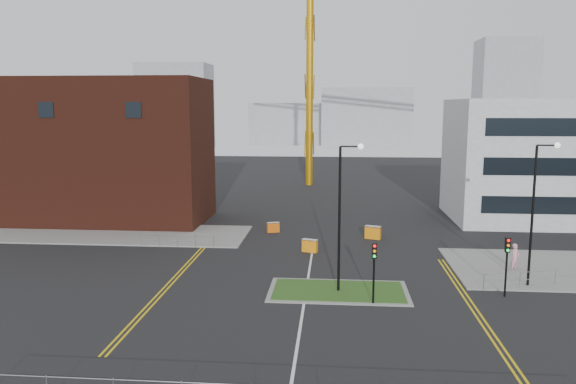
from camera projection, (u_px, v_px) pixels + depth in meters
The scene contains 23 objects.
ground at pixel (297, 345), 26.94m from camera, with size 200.00×200.00×0.00m, color black.
pavement_left at pixel (91, 233), 50.25m from camera, with size 28.00×8.00×0.12m, color slate.
island_kerb at pixel (338, 291), 34.65m from camera, with size 8.60×4.60×0.08m, color slate.
grass_island at pixel (338, 291), 34.65m from camera, with size 8.00×4.00×0.12m, color #264717.
brick_building at pixel (85, 152), 55.36m from camera, with size 24.20×10.07×14.24m.
streetlamp_island at pixel (343, 206), 33.81m from camera, with size 1.46×0.36×9.18m.
streetlamp_right_near at pixel (537, 203), 34.79m from camera, with size 1.46×0.36×9.18m.
traffic_light_island at pixel (374, 261), 32.11m from camera, with size 0.28×0.33×3.65m.
traffic_light_right at pixel (507, 255), 33.42m from camera, with size 0.28×0.33×3.65m.
railing_left at pixel (177, 238), 45.46m from camera, with size 6.05×0.05×1.10m.
centre_line at pixel (300, 329), 28.91m from camera, with size 0.15×30.00×0.01m, color silver.
yellow_left_a at pixel (173, 278), 37.53m from camera, with size 0.12×24.00×0.01m, color gold.
yellow_left_b at pixel (178, 278), 37.51m from camera, with size 0.12×24.00×0.01m, color gold.
yellow_right_a at pixel (470, 307), 32.07m from camera, with size 0.12×20.00×0.01m, color gold.
yellow_right_b at pixel (475, 307), 32.04m from camera, with size 0.12×20.00×0.01m, color gold.
skyline_a at pixel (176, 107), 146.72m from camera, with size 18.00×12.00×22.00m, color gray.
skyline_b at pixel (366, 118), 152.90m from camera, with size 24.00×12.00×16.00m, color gray.
skyline_c at pixel (504, 95), 144.17m from camera, with size 14.00×12.00×28.00m, color gray.
skyline_d at pixel (302, 124), 164.54m from camera, with size 30.00×12.00×12.00m, color gray.
pedestrian at pixel (515, 258), 38.85m from camera, with size 0.71×0.47×1.95m, color pink.
barrier_left at pixel (273, 227), 50.81m from camera, with size 1.16×0.68×0.92m.
barrier_mid at pixel (310, 245), 44.01m from camera, with size 1.27×0.77×1.02m.
barrier_right at pixel (373, 232), 48.32m from camera, with size 1.41×0.88×1.13m.
Camera 1 is at (1.68, -25.44, 11.43)m, focal length 35.00 mm.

